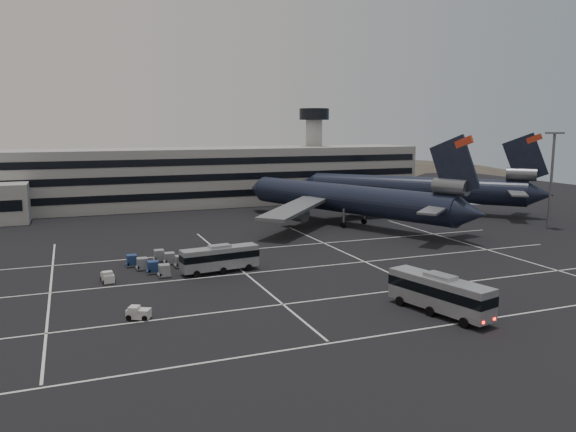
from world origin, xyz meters
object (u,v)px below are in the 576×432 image
at_px(bus_near, 440,292).
at_px(uld_cluster, 162,263).
at_px(trijet_main, 348,199).
at_px(bus_far, 220,257).
at_px(tug_a, 108,277).

bearing_deg(bus_near, uld_cluster, 114.85).
distance_m(bus_near, uld_cluster, 38.23).
relative_size(trijet_main, bus_near, 4.45).
bearing_deg(bus_far, bus_near, -152.38).
bearing_deg(trijet_main, bus_far, -164.78).
distance_m(trijet_main, bus_far, 42.04).
xyz_separation_m(bus_far, tug_a, (-14.39, 0.19, -1.36)).
bearing_deg(bus_near, bus_far, 110.36).
height_order(bus_near, uld_cluster, bus_near).
relative_size(trijet_main, tug_a, 21.50).
xyz_separation_m(trijet_main, bus_far, (-32.80, -26.10, -3.21)).
bearing_deg(uld_cluster, tug_a, -147.53).
height_order(bus_near, bus_far, bus_near).
xyz_separation_m(bus_near, bus_far, (-17.05, 24.78, -0.28)).
bearing_deg(bus_far, tug_a, 82.33).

